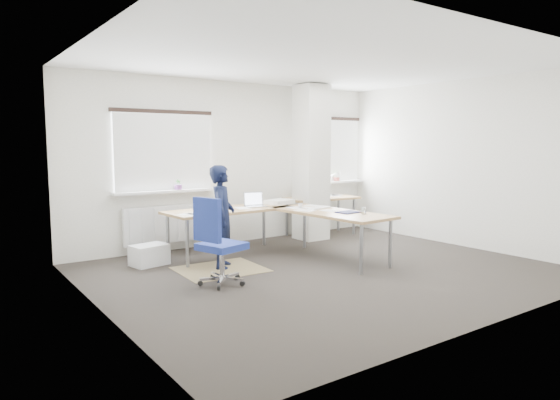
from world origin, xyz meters
TOP-DOWN VIEW (x-y plane):
  - ground at (0.00, 0.00)m, footprint 6.00×6.00m
  - room_shell at (0.18, 0.45)m, footprint 6.04×5.04m
  - floor_mat at (-1.16, 0.88)m, footprint 1.19×1.02m
  - white_crate at (-1.87, 1.70)m, footprint 0.55×0.44m
  - desk_main at (-0.01, 1.06)m, footprint 2.57×2.62m
  - desk_side at (1.71, 2.15)m, footprint 1.46×0.84m
  - task_chair at (-1.53, 0.20)m, footprint 0.62×0.60m
  - person at (-1.06, 0.99)m, footprint 0.58×0.63m

SIDE VIEW (x-z plane):
  - ground at x=0.00m, z-range 0.00..0.00m
  - floor_mat at x=-1.16m, z-range 0.00..0.01m
  - white_crate at x=-1.87m, z-range 0.00..0.30m
  - task_chair at x=-1.53m, z-range -0.24..0.85m
  - desk_side at x=1.71m, z-range 0.08..1.29m
  - desk_main at x=-0.01m, z-range 0.21..1.17m
  - person at x=-1.06m, z-range 0.00..1.44m
  - room_shell at x=0.18m, z-range 0.34..3.16m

